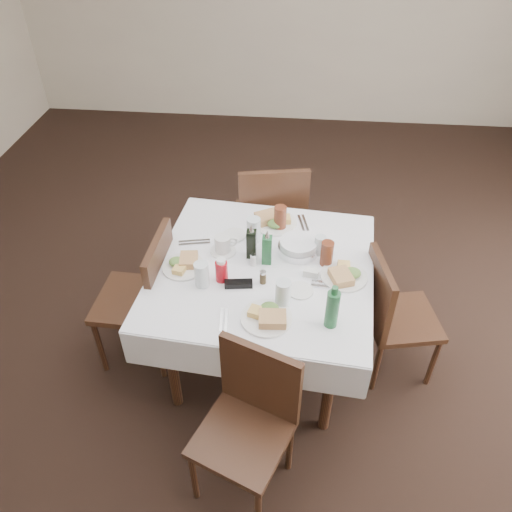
{
  "coord_description": "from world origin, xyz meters",
  "views": [
    {
      "loc": [
        0.13,
        -2.17,
        2.55
      ],
      "look_at": [
        -0.07,
        -0.08,
        0.8
      ],
      "focal_mm": 35.0,
      "sensor_mm": 36.0,
      "label": 1
    }
  ],
  "objects_px": {
    "dining_table": "(263,278)",
    "water_e": "(320,245)",
    "water_w": "(202,275)",
    "bread_basket": "(298,247)",
    "water_n": "(254,230)",
    "oil_cruet_green": "(267,249)",
    "chair_east": "(390,311)",
    "ketchup_bottle": "(222,270)",
    "green_bottle": "(332,309)",
    "chair_north": "(271,216)",
    "oil_cruet_dark": "(252,243)",
    "water_s": "(283,293)",
    "chair_west": "(147,292)",
    "coffee_mug": "(223,245)",
    "chair_south": "(250,415)"
  },
  "relations": [
    {
      "from": "chair_south",
      "to": "coffee_mug",
      "type": "distance_m",
      "value": 0.94
    },
    {
      "from": "dining_table",
      "to": "chair_north",
      "type": "xyz_separation_m",
      "value": [
        -0.01,
        0.78,
        -0.12
      ]
    },
    {
      "from": "chair_east",
      "to": "water_s",
      "type": "distance_m",
      "value": 0.76
    },
    {
      "from": "chair_north",
      "to": "oil_cruet_dark",
      "type": "height_order",
      "value": "oil_cruet_dark"
    },
    {
      "from": "water_n",
      "to": "oil_cruet_dark",
      "type": "bearing_deg",
      "value": -88.8
    },
    {
      "from": "water_w",
      "to": "bread_basket",
      "type": "bearing_deg",
      "value": 33.16
    },
    {
      "from": "chair_east",
      "to": "coffee_mug",
      "type": "xyz_separation_m",
      "value": [
        -0.97,
        0.1,
        0.33
      ]
    },
    {
      "from": "water_s",
      "to": "water_n",
      "type": "bearing_deg",
      "value": 111.26
    },
    {
      "from": "water_n",
      "to": "bread_basket",
      "type": "xyz_separation_m",
      "value": [
        0.26,
        -0.09,
        -0.04
      ]
    },
    {
      "from": "water_e",
      "to": "water_w",
      "type": "height_order",
      "value": "water_w"
    },
    {
      "from": "dining_table",
      "to": "green_bottle",
      "type": "bearing_deg",
      "value": -47.68
    },
    {
      "from": "oil_cruet_green",
      "to": "chair_east",
      "type": "bearing_deg",
      "value": -2.69
    },
    {
      "from": "dining_table",
      "to": "chair_west",
      "type": "distance_m",
      "value": 0.7
    },
    {
      "from": "chair_south",
      "to": "oil_cruet_dark",
      "type": "distance_m",
      "value": 0.91
    },
    {
      "from": "water_s",
      "to": "dining_table",
      "type": "bearing_deg",
      "value": 114.04
    },
    {
      "from": "chair_north",
      "to": "ketchup_bottle",
      "type": "relative_size",
      "value": 6.86
    },
    {
      "from": "chair_west",
      "to": "water_e",
      "type": "bearing_deg",
      "value": 9.41
    },
    {
      "from": "chair_north",
      "to": "chair_west",
      "type": "distance_m",
      "value": 1.05
    },
    {
      "from": "bread_basket",
      "to": "green_bottle",
      "type": "distance_m",
      "value": 0.57
    },
    {
      "from": "chair_east",
      "to": "water_w",
      "type": "relative_size",
      "value": 5.97
    },
    {
      "from": "water_n",
      "to": "green_bottle",
      "type": "relative_size",
      "value": 0.61
    },
    {
      "from": "oil_cruet_dark",
      "to": "water_w",
      "type": "bearing_deg",
      "value": -132.13
    },
    {
      "from": "oil_cruet_green",
      "to": "coffee_mug",
      "type": "distance_m",
      "value": 0.26
    },
    {
      "from": "dining_table",
      "to": "chair_west",
      "type": "bearing_deg",
      "value": -178.29
    },
    {
      "from": "dining_table",
      "to": "water_s",
      "type": "bearing_deg",
      "value": -65.96
    },
    {
      "from": "water_e",
      "to": "green_bottle",
      "type": "distance_m",
      "value": 0.54
    },
    {
      "from": "chair_south",
      "to": "bread_basket",
      "type": "height_order",
      "value": "chair_south"
    },
    {
      "from": "water_s",
      "to": "oil_cruet_dark",
      "type": "distance_m",
      "value": 0.41
    },
    {
      "from": "oil_cruet_green",
      "to": "water_e",
      "type": "bearing_deg",
      "value": 19.8
    },
    {
      "from": "water_e",
      "to": "oil_cruet_green",
      "type": "bearing_deg",
      "value": -160.2
    },
    {
      "from": "dining_table",
      "to": "coffee_mug",
      "type": "height_order",
      "value": "coffee_mug"
    },
    {
      "from": "water_w",
      "to": "oil_cruet_green",
      "type": "height_order",
      "value": "oil_cruet_green"
    },
    {
      "from": "oil_cruet_dark",
      "to": "ketchup_bottle",
      "type": "relative_size",
      "value": 1.57
    },
    {
      "from": "chair_south",
      "to": "water_n",
      "type": "relative_size",
      "value": 5.78
    },
    {
      "from": "chair_north",
      "to": "oil_cruet_green",
      "type": "xyz_separation_m",
      "value": [
        0.03,
        -0.74,
        0.31
      ]
    },
    {
      "from": "chair_south",
      "to": "water_e",
      "type": "relative_size",
      "value": 7.35
    },
    {
      "from": "dining_table",
      "to": "water_s",
      "type": "distance_m",
      "value": 0.34
    },
    {
      "from": "coffee_mug",
      "to": "green_bottle",
      "type": "distance_m",
      "value": 0.77
    },
    {
      "from": "green_bottle",
      "to": "chair_north",
      "type": "bearing_deg",
      "value": 107.25
    },
    {
      "from": "dining_table",
      "to": "chair_east",
      "type": "height_order",
      "value": "chair_east"
    },
    {
      "from": "chair_south",
      "to": "water_n",
      "type": "distance_m",
      "value": 1.04
    },
    {
      "from": "chair_north",
      "to": "chair_east",
      "type": "xyz_separation_m",
      "value": [
        0.74,
        -0.78,
        -0.07
      ]
    },
    {
      "from": "dining_table",
      "to": "water_e",
      "type": "xyz_separation_m",
      "value": [
        0.31,
        0.14,
        0.15
      ]
    },
    {
      "from": "bread_basket",
      "to": "green_bottle",
      "type": "bearing_deg",
      "value": -72.34
    },
    {
      "from": "ketchup_bottle",
      "to": "oil_cruet_green",
      "type": "bearing_deg",
      "value": 36.67
    },
    {
      "from": "chair_east",
      "to": "ketchup_bottle",
      "type": "distance_m",
      "value": 1.02
    },
    {
      "from": "water_e",
      "to": "oil_cruet_green",
      "type": "relative_size",
      "value": 0.53
    },
    {
      "from": "water_s",
      "to": "water_w",
      "type": "xyz_separation_m",
      "value": [
        -0.43,
        0.1,
        -0.0
      ]
    },
    {
      "from": "bread_basket",
      "to": "ketchup_bottle",
      "type": "distance_m",
      "value": 0.48
    },
    {
      "from": "chair_west",
      "to": "water_s",
      "type": "bearing_deg",
      "value": -17.58
    }
  ]
}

